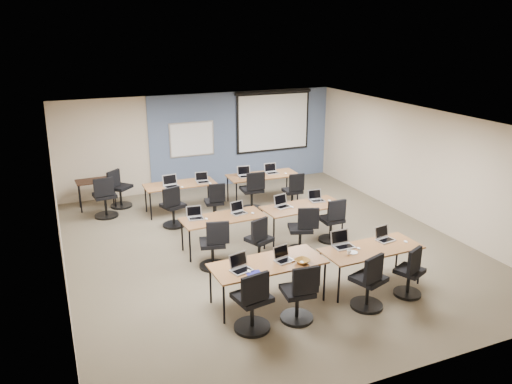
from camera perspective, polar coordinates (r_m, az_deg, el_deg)
name	(u,v)px	position (r m, az deg, el deg)	size (l,w,h in m)	color
floor	(265,246)	(10.72, 1.06, -6.14)	(8.00, 9.00, 0.02)	#6B6354
ceiling	(266,120)	(9.91, 1.16, 8.22)	(8.00, 9.00, 0.02)	white
wall_back	(202,141)	(14.32, -6.25, 5.77)	(8.00, 0.04, 2.70)	beige
wall_front	(410,285)	(6.69, 17.19, -10.07)	(8.00, 0.04, 2.70)	beige
wall_left	(58,212)	(9.43, -21.73, -2.15)	(0.04, 9.00, 2.70)	beige
wall_right	(421,165)	(12.35, 18.36, 2.90)	(0.04, 9.00, 2.70)	beige
blue_accent_panel	(243,138)	(14.69, -1.52, 6.19)	(5.50, 0.04, 2.70)	#3D5977
whiteboard	(192,139)	(14.15, -7.34, 5.99)	(1.28, 0.03, 0.98)	silver
projector_screen	(273,118)	(14.90, 2.00, 8.46)	(2.40, 0.10, 1.82)	black
training_table_front_left	(268,265)	(8.36, 1.36, -8.34)	(1.91, 0.80, 0.73)	brown
training_table_front_right	(371,250)	(9.12, 13.04, -6.48)	(1.81, 0.75, 0.73)	#99673C
training_table_mid_left	(223,219)	(10.29, -3.78, -3.12)	(1.72, 0.72, 0.73)	brown
training_table_mid_right	(303,208)	(10.96, 5.37, -1.78)	(1.80, 0.75, 0.73)	olive
training_table_back_left	(180,186)	(12.56, -8.67, 0.73)	(1.76, 0.73, 0.73)	#AA7D43
training_table_back_right	(263,176)	(13.18, 0.79, 1.80)	(1.87, 0.78, 0.73)	brown
laptop_0	(240,266)	(8.09, -1.80, -8.48)	(0.33, 0.28, 0.25)	#ADADBB
mouse_0	(249,271)	(8.04, -0.84, -9.04)	(0.06, 0.10, 0.04)	white
task_chair_0	(253,305)	(7.74, -0.37, -12.84)	(0.57, 0.57, 1.04)	black
laptop_1	(283,257)	(8.41, 3.11, -7.43)	(0.30, 0.26, 0.23)	silver
mouse_1	(302,262)	(8.37, 5.28, -7.98)	(0.05, 0.09, 0.03)	white
task_chair_1	(299,298)	(8.00, 4.96, -11.94)	(0.53, 0.53, 1.01)	black
laptop_2	(342,243)	(9.03, 9.83, -5.73)	(0.36, 0.31, 0.27)	silver
mouse_2	(359,248)	(9.00, 11.64, -6.32)	(0.05, 0.09, 0.03)	white
task_chair_2	(369,286)	(8.49, 12.79, -10.38)	(0.56, 0.54, 1.02)	black
laptop_3	(384,237)	(9.46, 14.44, -4.97)	(0.32, 0.27, 0.24)	#B5B5B9
mouse_3	(406,242)	(9.48, 16.74, -5.46)	(0.06, 0.09, 0.03)	white
task_chair_3	(410,276)	(9.04, 17.19, -9.13)	(0.51, 0.48, 0.96)	black
laptop_4	(195,215)	(10.24, -6.97, -2.68)	(0.31, 0.27, 0.24)	#BBBBBB
mouse_4	(206,219)	(10.18, -5.69, -3.05)	(0.06, 0.10, 0.03)	white
task_chair_4	(214,248)	(9.63, -4.84, -6.42)	(0.53, 0.53, 1.01)	black
laptop_5	(238,210)	(10.46, -2.05, -2.11)	(0.31, 0.26, 0.23)	#B1B1B3
mouse_5	(253,213)	(10.43, -0.38, -2.42)	(0.06, 0.10, 0.03)	white
task_chair_5	(259,244)	(9.82, 0.37, -5.93)	(0.52, 0.49, 0.98)	black
laptop_6	(282,204)	(10.83, 3.00, -1.36)	(0.33, 0.28, 0.25)	#BABAC5
mouse_6	(292,207)	(10.80, 4.15, -1.74)	(0.06, 0.10, 0.03)	white
task_chair_6	(302,233)	(10.31, 5.29, -4.72)	(0.55, 0.53, 1.01)	black
laptop_7	(316,198)	(11.26, 6.91, -0.71)	(0.31, 0.27, 0.24)	silver
mouse_7	(329,201)	(11.29, 8.40, -0.97)	(0.06, 0.10, 0.04)	white
task_chair_7	(332,224)	(10.88, 8.71, -3.61)	(0.51, 0.51, 1.00)	black
laptop_8	(171,184)	(12.37, -9.71, 0.95)	(0.36, 0.31, 0.27)	silver
mouse_8	(182,187)	(12.26, -8.42, 0.57)	(0.06, 0.09, 0.03)	white
task_chair_8	(173,210)	(11.70, -9.47, -2.03)	(0.55, 0.53, 1.01)	black
laptop_9	(203,180)	(12.60, -6.13, 1.40)	(0.32, 0.27, 0.24)	#BCBCBC
mouse_9	(210,183)	(12.47, -5.25, 1.01)	(0.06, 0.10, 0.03)	white
task_chair_9	(215,205)	(11.97, -4.71, -1.49)	(0.47, 0.47, 0.96)	black
laptop_10	(245,174)	(13.02, -1.27, 2.08)	(0.35, 0.30, 0.26)	silver
mouse_10	(252,178)	(12.88, -0.40, 1.66)	(0.06, 0.09, 0.03)	white
task_chair_10	(253,194)	(12.55, -0.39, -0.26)	(0.58, 0.58, 1.05)	black
laptop_11	(271,171)	(13.32, 1.78, 2.45)	(0.33, 0.28, 0.25)	#B0B0B0
mouse_11	(286,173)	(13.28, 3.42, 2.14)	(0.06, 0.09, 0.03)	white
task_chair_11	(293,194)	(12.71, 4.29, -0.24)	(0.49, 0.49, 0.97)	black
blue_mousepad	(254,273)	(8.00, -0.27, -9.27)	(0.23, 0.19, 0.01)	navy
snack_bowl	(302,261)	(8.35, 5.32, -7.85)	(0.28, 0.28, 0.07)	#9B6635
snack_plate	(353,252)	(8.84, 11.01, -6.80)	(0.17, 0.17, 0.01)	white
coffee_cup	(349,253)	(8.74, 10.58, -6.82)	(0.06, 0.06, 0.06)	silver
utility_table	(96,183)	(13.31, -17.84, 0.95)	(0.96, 0.53, 0.75)	#371D12
spare_chair_a	(119,192)	(13.26, -15.40, 0.06)	(0.65, 0.55, 1.03)	black
spare_chair_b	(105,200)	(12.65, -16.86, -0.93)	(0.57, 0.57, 1.05)	black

